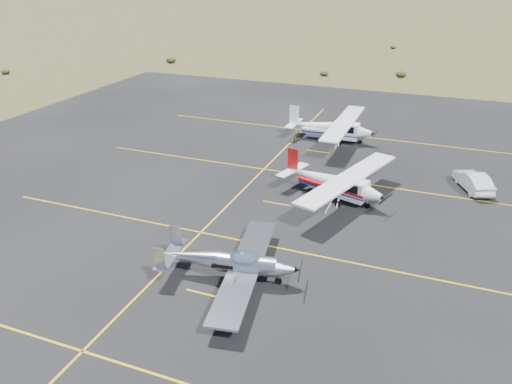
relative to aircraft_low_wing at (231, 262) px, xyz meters
The scene contains 6 objects.
ground 3.06m from the aircraft_low_wing, 38.59° to the left, with size 1600.00×1600.00×0.00m, color #383D1C.
apron 9.14m from the aircraft_low_wing, 75.64° to the left, with size 72.00×72.00×0.02m, color black.
aircraft_low_wing is the anchor object (origin of this frame).
aircraft_cessna 11.86m from the aircraft_low_wing, 77.29° to the left, with size 7.66×11.19×2.86m.
aircraft_plain 23.60m from the aircraft_low_wing, 91.17° to the left, with size 6.95×11.59×2.95m.
sedan 20.32m from the aircraft_low_wing, 54.87° to the left, with size 1.42×4.08×1.34m, color silver.
Camera 1 is at (6.83, -21.56, 15.04)m, focal length 35.00 mm.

